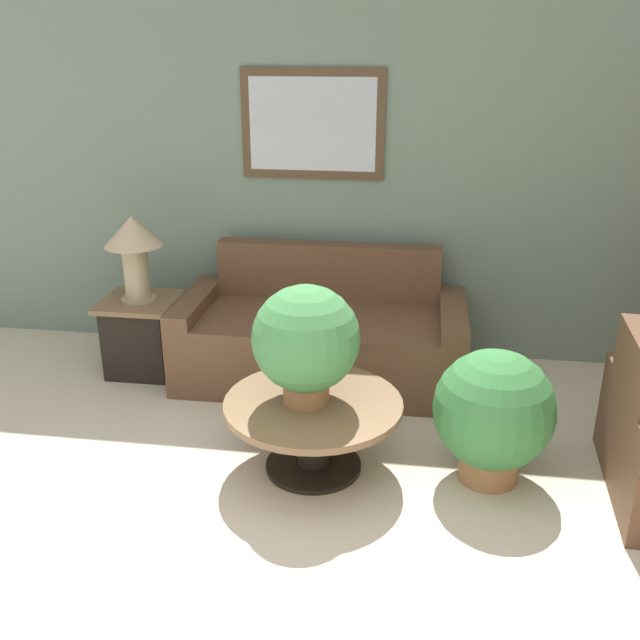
# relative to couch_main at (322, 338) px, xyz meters

# --- Properties ---
(wall_back) EXTENTS (7.30, 0.09, 2.60)m
(wall_back) POSITION_rel_couch_main_xyz_m (0.11, 0.56, 1.01)
(wall_back) COLOR slate
(wall_back) RESTS_ON ground_plane
(couch_main) EXTENTS (2.00, 0.93, 0.90)m
(couch_main) POSITION_rel_couch_main_xyz_m (0.00, 0.00, 0.00)
(couch_main) COLOR brown
(couch_main) RESTS_ON ground_plane
(coffee_table) EXTENTS (1.00, 1.00, 0.43)m
(coffee_table) POSITION_rel_couch_main_xyz_m (0.12, -1.18, 0.01)
(coffee_table) COLOR black
(coffee_table) RESTS_ON ground_plane
(side_table) EXTENTS (0.53, 0.53, 0.56)m
(side_table) POSITION_rel_couch_main_xyz_m (-1.31, -0.08, -0.02)
(side_table) COLOR black
(side_table) RESTS_ON ground_plane
(table_lamp) EXTENTS (0.40, 0.40, 0.61)m
(table_lamp) POSITION_rel_couch_main_xyz_m (-1.31, -0.08, 0.67)
(table_lamp) COLOR tan
(table_lamp) RESTS_ON side_table
(potted_plant_on_table) EXTENTS (0.59, 0.59, 0.67)m
(potted_plant_on_table) POSITION_rel_couch_main_xyz_m (0.08, -1.18, 0.49)
(potted_plant_on_table) COLOR #9E6B42
(potted_plant_on_table) RESTS_ON coffee_table
(potted_plant_floor) EXTENTS (0.66, 0.66, 0.77)m
(potted_plant_floor) POSITION_rel_couch_main_xyz_m (1.10, -1.14, 0.11)
(potted_plant_floor) COLOR #9E6B42
(potted_plant_floor) RESTS_ON ground_plane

